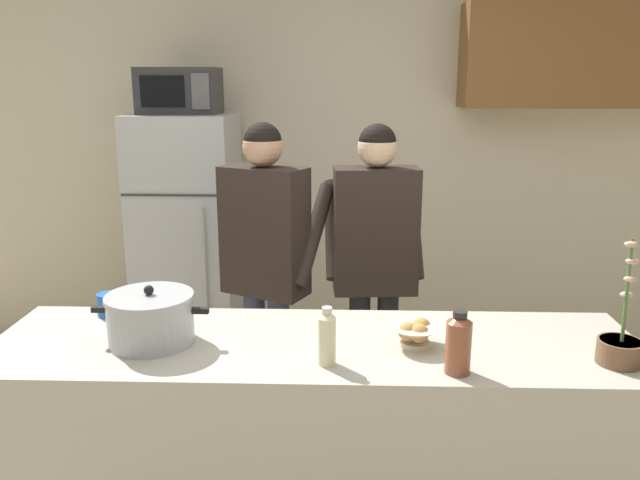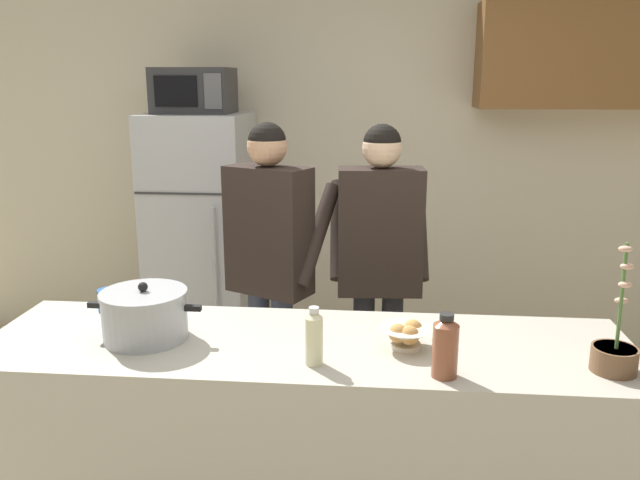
{
  "view_description": "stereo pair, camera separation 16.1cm",
  "coord_description": "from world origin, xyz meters",
  "px_view_note": "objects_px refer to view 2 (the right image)",
  "views": [
    {
      "loc": [
        0.09,
        -2.19,
        1.87
      ],
      "look_at": [
        0.0,
        0.55,
        1.17
      ],
      "focal_mm": 35.79,
      "sensor_mm": 36.0,
      "label": 1
    },
    {
      "loc": [
        0.25,
        -2.18,
        1.87
      ],
      "look_at": [
        0.0,
        0.55,
        1.17
      ],
      "focal_mm": 35.79,
      "sensor_mm": 36.0,
      "label": 2
    }
  ],
  "objects_px": {
    "refrigerator": "(202,239)",
    "bread_bowl": "(406,335)",
    "microwave": "(194,91)",
    "bottle_near_edge": "(445,346)",
    "person_near_pot": "(270,247)",
    "coffee_mug": "(110,300)",
    "cooking_pot": "(145,315)",
    "person_by_sink": "(380,248)",
    "bottle_mid_counter": "(314,337)",
    "potted_orchid": "(615,353)"
  },
  "relations": [
    {
      "from": "refrigerator",
      "to": "bottle_mid_counter",
      "type": "bearing_deg",
      "value": -64.76
    },
    {
      "from": "bread_bowl",
      "to": "coffee_mug",
      "type": "bearing_deg",
      "value": 167.5
    },
    {
      "from": "refrigerator",
      "to": "cooking_pot",
      "type": "bearing_deg",
      "value": -80.6
    },
    {
      "from": "cooking_pot",
      "to": "microwave",
      "type": "bearing_deg",
      "value": 99.5
    },
    {
      "from": "person_near_pot",
      "to": "coffee_mug",
      "type": "xyz_separation_m",
      "value": [
        -0.57,
        -0.64,
        -0.07
      ]
    },
    {
      "from": "bottle_near_edge",
      "to": "bottle_mid_counter",
      "type": "distance_m",
      "value": 0.44
    },
    {
      "from": "person_near_pot",
      "to": "bottle_near_edge",
      "type": "height_order",
      "value": "person_near_pot"
    },
    {
      "from": "refrigerator",
      "to": "potted_orchid",
      "type": "relative_size",
      "value": 3.75
    },
    {
      "from": "bread_bowl",
      "to": "potted_orchid",
      "type": "distance_m",
      "value": 0.69
    },
    {
      "from": "person_by_sink",
      "to": "coffee_mug",
      "type": "relative_size",
      "value": 12.65
    },
    {
      "from": "coffee_mug",
      "to": "bottle_near_edge",
      "type": "distance_m",
      "value": 1.42
    },
    {
      "from": "bottle_mid_counter",
      "to": "person_by_sink",
      "type": "bearing_deg",
      "value": 79.04
    },
    {
      "from": "person_near_pot",
      "to": "refrigerator",
      "type": "bearing_deg",
      "value": 122.93
    },
    {
      "from": "cooking_pot",
      "to": "bottle_near_edge",
      "type": "xyz_separation_m",
      "value": [
        1.08,
        -0.21,
        0.01
      ]
    },
    {
      "from": "refrigerator",
      "to": "bottle_near_edge",
      "type": "relative_size",
      "value": 7.61
    },
    {
      "from": "microwave",
      "to": "bread_bowl",
      "type": "bearing_deg",
      "value": -55.46
    },
    {
      "from": "coffee_mug",
      "to": "bottle_near_edge",
      "type": "height_order",
      "value": "bottle_near_edge"
    },
    {
      "from": "refrigerator",
      "to": "bread_bowl",
      "type": "bearing_deg",
      "value": -55.77
    },
    {
      "from": "person_by_sink",
      "to": "bottle_mid_counter",
      "type": "xyz_separation_m",
      "value": [
        -0.22,
        -1.13,
        -0.01
      ]
    },
    {
      "from": "person_by_sink",
      "to": "coffee_mug",
      "type": "xyz_separation_m",
      "value": [
        -1.12,
        -0.7,
        -0.07
      ]
    },
    {
      "from": "coffee_mug",
      "to": "person_by_sink",
      "type": "bearing_deg",
      "value": 31.87
    },
    {
      "from": "person_near_pot",
      "to": "cooking_pot",
      "type": "relative_size",
      "value": 3.86
    },
    {
      "from": "cooking_pot",
      "to": "bread_bowl",
      "type": "distance_m",
      "value": 0.97
    },
    {
      "from": "microwave",
      "to": "bottle_near_edge",
      "type": "bearing_deg",
      "value": -55.99
    },
    {
      "from": "person_near_pot",
      "to": "bread_bowl",
      "type": "distance_m",
      "value": 1.12
    },
    {
      "from": "cooking_pot",
      "to": "bottle_mid_counter",
      "type": "xyz_separation_m",
      "value": [
        0.65,
        -0.16,
        0.01
      ]
    },
    {
      "from": "person_by_sink",
      "to": "bread_bowl",
      "type": "xyz_separation_m",
      "value": [
        0.1,
        -0.97,
        -0.06
      ]
    },
    {
      "from": "bread_bowl",
      "to": "refrigerator",
      "type": "bearing_deg",
      "value": 124.23
    },
    {
      "from": "person_by_sink",
      "to": "bread_bowl",
      "type": "height_order",
      "value": "person_by_sink"
    },
    {
      "from": "microwave",
      "to": "refrigerator",
      "type": "bearing_deg",
      "value": 90.07
    },
    {
      "from": "person_near_pot",
      "to": "coffee_mug",
      "type": "bearing_deg",
      "value": -132.02
    },
    {
      "from": "bottle_near_edge",
      "to": "bottle_mid_counter",
      "type": "height_order",
      "value": "bottle_near_edge"
    },
    {
      "from": "refrigerator",
      "to": "microwave",
      "type": "height_order",
      "value": "microwave"
    },
    {
      "from": "person_by_sink",
      "to": "coffee_mug",
      "type": "distance_m",
      "value": 1.32
    },
    {
      "from": "refrigerator",
      "to": "microwave",
      "type": "xyz_separation_m",
      "value": [
        0.0,
        -0.02,
        0.97
      ]
    },
    {
      "from": "microwave",
      "to": "bread_bowl",
      "type": "distance_m",
      "value": 2.4
    },
    {
      "from": "cooking_pot",
      "to": "person_by_sink",
      "type": "bearing_deg",
      "value": 47.92
    },
    {
      "from": "refrigerator",
      "to": "bread_bowl",
      "type": "relative_size",
      "value": 8.43
    },
    {
      "from": "cooking_pot",
      "to": "refrigerator",
      "type": "bearing_deg",
      "value": 99.4
    },
    {
      "from": "refrigerator",
      "to": "microwave",
      "type": "bearing_deg",
      "value": -89.93
    },
    {
      "from": "person_near_pot",
      "to": "cooking_pot",
      "type": "height_order",
      "value": "person_near_pot"
    },
    {
      "from": "coffee_mug",
      "to": "bottle_near_edge",
      "type": "relative_size",
      "value": 0.6
    },
    {
      "from": "microwave",
      "to": "person_near_pot",
      "type": "height_order",
      "value": "microwave"
    },
    {
      "from": "person_by_sink",
      "to": "bottle_near_edge",
      "type": "relative_size",
      "value": 7.63
    },
    {
      "from": "person_near_pot",
      "to": "bottle_near_edge",
      "type": "bearing_deg",
      "value": -55.58
    },
    {
      "from": "potted_orchid",
      "to": "person_near_pot",
      "type": "bearing_deg",
      "value": 142.34
    },
    {
      "from": "microwave",
      "to": "person_by_sink",
      "type": "bearing_deg",
      "value": -37.03
    },
    {
      "from": "potted_orchid",
      "to": "cooking_pot",
      "type": "bearing_deg",
      "value": 175.65
    },
    {
      "from": "microwave",
      "to": "potted_orchid",
      "type": "xyz_separation_m",
      "value": [
        1.96,
        -1.98,
        -0.81
      ]
    },
    {
      "from": "cooking_pot",
      "to": "coffee_mug",
      "type": "height_order",
      "value": "cooking_pot"
    }
  ]
}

